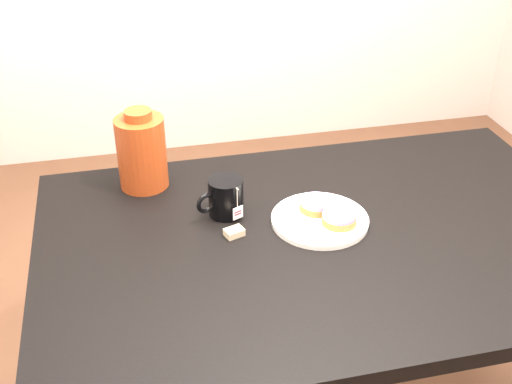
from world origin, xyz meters
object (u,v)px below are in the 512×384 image
at_px(plate, 320,219).
at_px(bagel_front, 339,218).
at_px(bagel_package, 142,151).
at_px(bagel_back, 317,205).
at_px(mug, 225,197).
at_px(table, 324,260).
at_px(teabag_pouch, 234,232).

relative_size(plate, bagel_front, 2.05).
relative_size(plate, bagel_package, 1.10).
distance_m(plate, bagel_back, 0.04).
bearing_deg(mug, plate, -47.11).
relative_size(table, mug, 9.91).
height_order(table, bagel_back, bagel_back).
bearing_deg(plate, mug, 157.80).
bearing_deg(table, mug, 147.90).
distance_m(bagel_front, mug, 0.29).
relative_size(table, bagel_front, 11.76).
height_order(bagel_front, teabag_pouch, bagel_front).
height_order(plate, bagel_package, bagel_package).
xyz_separation_m(plate, mug, (-0.22, 0.09, 0.04)).
bearing_deg(plate, bagel_back, 85.42).
bearing_deg(teabag_pouch, bagel_package, 123.20).
bearing_deg(bagel_back, mug, 167.35).
distance_m(table, bagel_package, 0.56).
bearing_deg(bagel_back, teabag_pouch, -167.72).
bearing_deg(bagel_package, plate, -34.64).
xyz_separation_m(bagel_front, bagel_package, (-0.45, 0.32, 0.08)).
xyz_separation_m(plate, teabag_pouch, (-0.22, -0.01, -0.00)).
distance_m(bagel_back, teabag_pouch, 0.23).
bearing_deg(mug, teabag_pouch, -113.51).
relative_size(mug, bagel_package, 0.64).
xyz_separation_m(bagel_front, mug, (-0.26, 0.12, 0.02)).
bearing_deg(bagel_front, teabag_pouch, 174.81).
bearing_deg(bagel_front, table, -156.05).
height_order(mug, teabag_pouch, mug).
height_order(table, bagel_package, bagel_package).
distance_m(mug, bagel_package, 0.28).
bearing_deg(table, bagel_package, 141.02).
xyz_separation_m(bagel_back, bagel_front, (0.04, -0.07, -0.00)).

